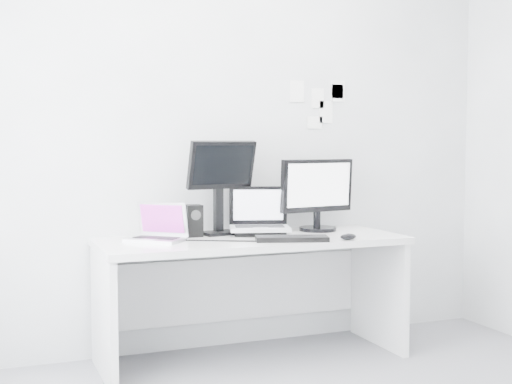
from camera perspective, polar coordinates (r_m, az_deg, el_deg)
back_wall at (r=4.47m, az=-2.00°, el=4.79°), size 3.60×0.00×3.60m
desk at (r=4.24m, az=-0.35°, el=-8.58°), size 1.80×0.70×0.73m
macbook at (r=4.04m, az=-8.11°, el=-2.34°), size 0.38×0.38×0.23m
speaker at (r=4.22m, az=-5.05°, el=-2.32°), size 0.12×0.12×0.19m
dell_laptop at (r=4.27m, az=0.30°, el=-1.49°), size 0.43×0.37×0.30m
rear_monitor at (r=4.29m, az=-2.89°, el=0.45°), size 0.45×0.23×0.59m
samsung_monitor at (r=4.49m, az=5.01°, el=-0.14°), size 0.54×0.30×0.47m
keyboard at (r=4.03m, az=2.91°, el=-3.77°), size 0.44×0.26×0.03m
mouse at (r=4.11m, az=7.44°, el=-3.59°), size 0.13×0.10×0.04m
wall_note_0 at (r=4.64m, az=3.31°, el=8.09°), size 0.10×0.00×0.14m
wall_note_1 at (r=4.70m, az=4.98°, el=7.54°), size 0.09×0.00×0.13m
wall_note_2 at (r=4.78m, az=6.61°, el=8.07°), size 0.10×0.00×0.14m
wall_note_3 at (r=4.69m, az=4.75°, el=5.59°), size 0.11×0.00×0.08m
wall_note_4 at (r=4.73m, az=5.66°, el=6.43°), size 0.10×0.00×0.15m
wall_note_5 at (r=4.77m, az=6.57°, el=8.05°), size 0.09×0.00×0.09m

